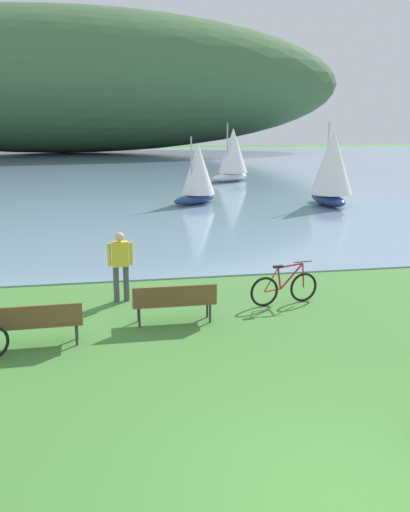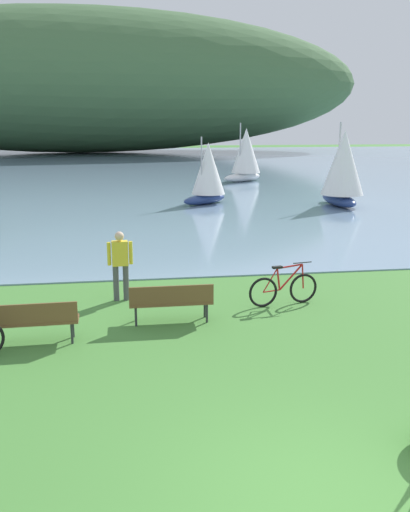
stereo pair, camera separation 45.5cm
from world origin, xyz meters
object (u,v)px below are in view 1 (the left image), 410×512
Objects in this scene: person_at_shoreline at (121,262)px; sailboat_toward_hillside at (233,154)px; park_bench_further_along at (35,321)px; park_bench_near_camera at (174,300)px; sailboat_mid_bay at (332,167)px; bicycle_beside_path at (284,288)px; sailboat_far_off at (198,173)px.

sailboat_toward_hillside is (8.91, 26.63, 1.02)m from person_at_shoreline.
person_at_shoreline is at bearing 55.88° from park_bench_further_along.
park_bench_further_along is 3.10m from person_at_shoreline.
park_bench_near_camera is 0.43× the size of sailboat_mid_bay.
bicycle_beside_path reaches higher than park_bench_further_along.
sailboat_far_off is (4.49, 15.69, 0.71)m from person_at_shoreline.
sailboat_mid_bay reaches higher than bicycle_beside_path.
person_at_shoreline is 28.10m from sailboat_toward_hillside.
sailboat_mid_bay is at bearing 50.94° from person_at_shoreline.
sailboat_mid_bay is 1.21× the size of sailboat_far_off.
sailboat_toward_hillside is (10.63, 29.17, 1.48)m from park_bench_further_along.
sailboat_far_off is at bearing 162.76° from sailboat_mid_bay.
park_bench_further_along is 1.03× the size of bicycle_beside_path.
sailboat_mid_bay is 1.01× the size of sailboat_toward_hillside.
sailboat_mid_bay is at bearing 51.67° from park_bench_further_along.
sailboat_mid_bay reaches higher than park_bench_further_along.
person_at_shoreline is at bearing -105.97° from sailboat_far_off.
bicycle_beside_path is at bearing -13.34° from person_at_shoreline.
park_bench_near_camera is at bearing 15.87° from park_bench_further_along.
person_at_shoreline is (-3.82, 0.91, 0.58)m from bicycle_beside_path.
park_bench_further_along is at bearing -124.12° from person_at_shoreline.
bicycle_beside_path is 16.34m from sailboat_mid_bay.
sailboat_mid_bay reaches higher than park_bench_near_camera.
park_bench_further_along is 5.78m from bicycle_beside_path.
park_bench_near_camera is 17.80m from sailboat_far_off.
person_at_shoreline is 0.41× the size of sailboat_toward_hillside.
sailboat_far_off is (6.21, 18.23, 1.16)m from park_bench_further_along.
park_bench_further_along is 31.08m from sailboat_toward_hillside.
sailboat_mid_bay is at bearing -80.51° from sailboat_toward_hillside.
person_at_shoreline is 0.41× the size of sailboat_mid_bay.
bicycle_beside_path is at bearing -100.46° from sailboat_toward_hillside.
sailboat_far_off is (-6.59, 2.04, -0.34)m from sailboat_mid_bay.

